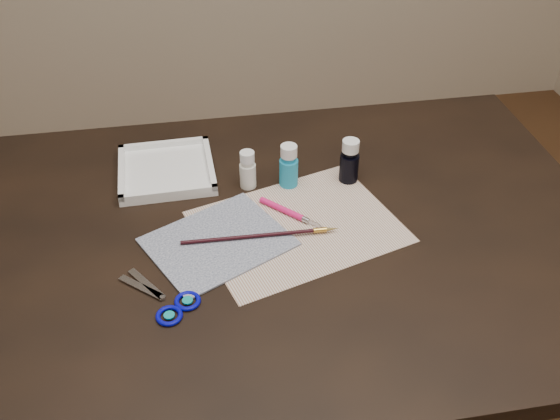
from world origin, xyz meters
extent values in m
cube|color=black|center=(0.00, 0.00, 0.38)|extent=(1.30, 0.90, 0.75)
cube|color=silver|center=(0.04, 0.00, 0.75)|extent=(0.44, 0.38, 0.00)
cube|color=#162141|center=(-0.12, -0.02, 0.75)|extent=(0.31, 0.29, 0.00)
cylinder|color=silver|center=(-0.04, 0.15, 0.79)|extent=(0.04, 0.04, 0.08)
cylinder|color=#1C96C2|center=(0.04, 0.15, 0.80)|extent=(0.04, 0.04, 0.10)
cylinder|color=black|center=(0.17, 0.14, 0.80)|extent=(0.05, 0.05, 0.10)
cube|color=white|center=(-0.21, 0.23, 0.76)|extent=(0.21, 0.21, 0.02)
camera|label=1|loc=(-0.16, -0.91, 1.53)|focal=40.00mm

